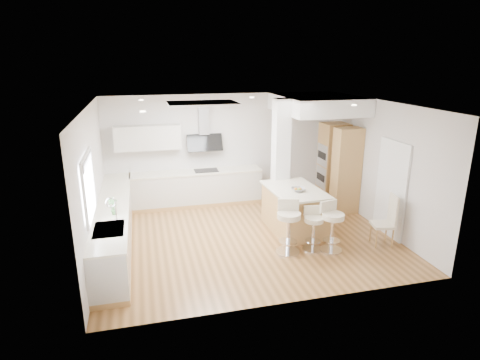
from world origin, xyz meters
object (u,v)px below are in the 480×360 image
object	(u,v)px
bar_stool_b	(313,226)
bar_stool_c	(332,224)
dining_chair	(388,218)
peninsula	(294,209)
bar_stool_a	(289,224)

from	to	relation	value
bar_stool_b	bar_stool_c	world-z (taller)	bar_stool_c
bar_stool_b	dining_chair	xyz separation A→B (m)	(1.55, -0.15, 0.07)
bar_stool_c	peninsula	bearing A→B (deg)	94.80
bar_stool_b	dining_chair	bearing A→B (deg)	2.48
dining_chair	bar_stool_a	bearing A→B (deg)	-173.05
bar_stool_b	bar_stool_c	xyz separation A→B (m)	(0.33, -0.12, 0.06)
peninsula	bar_stool_b	world-z (taller)	peninsula
bar_stool_b	peninsula	bearing A→B (deg)	99.47
bar_stool_a	bar_stool_b	size ratio (longest dim) A/B	1.19
peninsula	bar_stool_c	xyz separation A→B (m)	(0.36, -1.09, 0.07)
dining_chair	bar_stool_c	bearing A→B (deg)	-169.89
bar_stool_b	bar_stool_c	bearing A→B (deg)	-11.76
peninsula	dining_chair	world-z (taller)	dining_chair
bar_stool_b	bar_stool_a	bearing A→B (deg)	-173.60
bar_stool_c	bar_stool_a	bearing A→B (deg)	157.50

